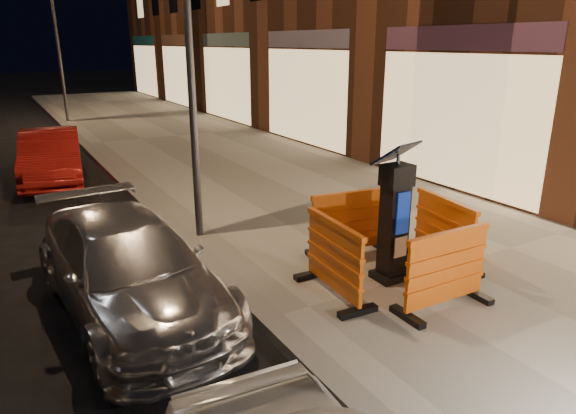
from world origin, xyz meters
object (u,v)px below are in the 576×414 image
parking_kiosk (394,217)px  car_silver (134,310)px  barrier_back (350,224)px  car_red (55,181)px  barrier_front (446,270)px  barrier_bldgside (444,232)px  barrier_kerbside (334,259)px

parking_kiosk → car_silver: parking_kiosk is taller
barrier_back → car_red: size_ratio=0.34×
parking_kiosk → barrier_front: parking_kiosk is taller
parking_kiosk → car_red: (-3.26, 8.44, -1.04)m
barrier_bldgside → barrier_front: bearing=142.7°
barrier_bldgside → car_red: size_ratio=0.34×
barrier_front → parking_kiosk: bearing=90.7°
barrier_kerbside → barrier_bldgside: same height
parking_kiosk → barrier_back: 1.03m
car_silver → car_red: bearing=86.6°
car_red → barrier_back: bearing=-58.9°
barrier_bldgside → car_silver: (-4.15, 1.14, -0.64)m
parking_kiosk → barrier_bldgside: parking_kiosk is taller
parking_kiosk → barrier_front: bearing=-84.3°
barrier_front → car_silver: 3.88m
barrier_front → barrier_bldgside: size_ratio=1.00×
parking_kiosk → barrier_back: size_ratio=1.40×
barrier_back → parking_kiosk: bearing=-81.3°
barrier_kerbside → car_silver: (-2.25, 1.14, -0.64)m
barrier_front → barrier_bldgside: bearing=45.7°
car_red → barrier_bldgside: bearing=-55.9°
parking_kiosk → barrier_kerbside: 1.03m
parking_kiosk → barrier_bldgside: 1.03m
parking_kiosk → barrier_back: (0.00, 0.95, -0.39)m
barrier_bldgside → barrier_kerbside: bearing=97.7°
barrier_back → barrier_kerbside: (-0.95, -0.95, 0.00)m
barrier_kerbside → barrier_front: bearing=-131.3°
barrier_back → barrier_bldgside: (0.95, -0.95, 0.00)m
car_silver → barrier_bldgside: bearing=-19.3°
barrier_bldgside → car_silver: bearing=82.3°
parking_kiosk → barrier_kerbside: bearing=-174.3°
barrier_front → barrier_bldgside: same height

